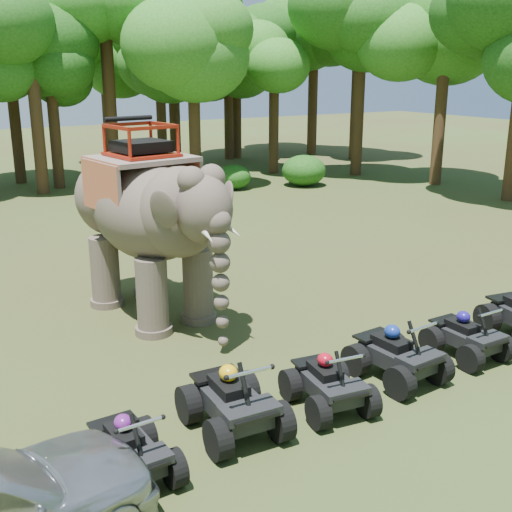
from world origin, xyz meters
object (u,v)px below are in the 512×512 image
object	(u,v)px
atv_1	(233,393)
atv_4	(468,330)
elephant	(147,220)
atv_0	(128,442)
atv_3	(397,348)
atv_2	(329,376)

from	to	relation	value
atv_1	atv_4	distance (m)	5.32
elephant	atv_4	xyz separation A→B (m)	(4.46, -5.52, -1.68)
atv_4	atv_0	bearing A→B (deg)	-177.77
atv_3	atv_1	bearing A→B (deg)	175.92
elephant	atv_0	size ratio (longest dim) A/B	3.47
elephant	atv_0	bearing A→B (deg)	-122.60
atv_2	atv_4	distance (m)	3.59
atv_0	atv_2	xyz separation A→B (m)	(3.59, 0.11, 0.01)
atv_3	atv_4	size ratio (longest dim) A/B	1.11
atv_2	atv_1	bearing A→B (deg)	-179.00
atv_0	atv_2	world-z (taller)	atv_2
elephant	atv_4	bearing A→B (deg)	-58.61
atv_0	atv_3	xyz separation A→B (m)	(5.31, 0.29, 0.06)
atv_3	atv_4	xyz separation A→B (m)	(1.86, -0.01, -0.06)
atv_0	atv_3	bearing A→B (deg)	1.42
atv_1	atv_2	size ratio (longest dim) A/B	1.13
elephant	atv_3	world-z (taller)	elephant
atv_2	atv_0	bearing A→B (deg)	-170.33
atv_0	atv_1	world-z (taller)	atv_1
atv_1	atv_3	xyz separation A→B (m)	(3.45, -0.03, -0.03)
elephant	atv_1	bearing A→B (deg)	-106.43
atv_0	atv_1	distance (m)	1.89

